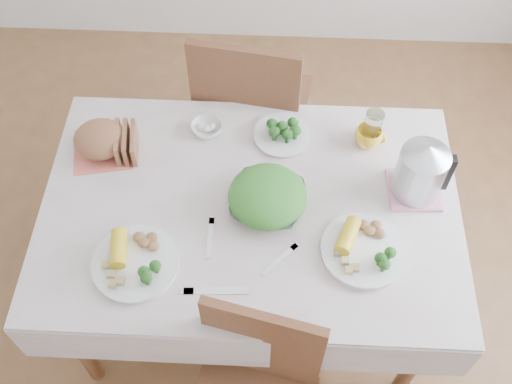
{
  "coord_description": "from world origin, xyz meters",
  "views": [
    {
      "loc": [
        0.08,
        -1.18,
        2.55
      ],
      "look_at": [
        0.02,
        0.02,
        0.82
      ],
      "focal_mm": 42.0,
      "sensor_mm": 36.0,
      "label": 1
    }
  ],
  "objects_px": {
    "dining_table": "(251,257)",
    "chair_far": "(255,113)",
    "dinner_plate_left": "(136,264)",
    "electric_kettle": "(420,171)",
    "yellow_mug": "(368,137)",
    "salad_bowl": "(267,201)",
    "dinner_plate_right": "(363,251)"
  },
  "relations": [
    {
      "from": "dining_table",
      "to": "yellow_mug",
      "type": "height_order",
      "value": "yellow_mug"
    },
    {
      "from": "dining_table",
      "to": "electric_kettle",
      "type": "bearing_deg",
      "value": 8.81
    },
    {
      "from": "dining_table",
      "to": "electric_kettle",
      "type": "xyz_separation_m",
      "value": [
        0.59,
        0.09,
        0.51
      ]
    },
    {
      "from": "yellow_mug",
      "to": "chair_far",
      "type": "bearing_deg",
      "value": 137.68
    },
    {
      "from": "dinner_plate_right",
      "to": "yellow_mug",
      "type": "xyz_separation_m",
      "value": [
        0.04,
        0.48,
        0.03
      ]
    },
    {
      "from": "chair_far",
      "to": "yellow_mug",
      "type": "distance_m",
      "value": 0.7
    },
    {
      "from": "dining_table",
      "to": "yellow_mug",
      "type": "relative_size",
      "value": 13.51
    },
    {
      "from": "dinner_plate_left",
      "to": "dinner_plate_right",
      "type": "distance_m",
      "value": 0.77
    },
    {
      "from": "salad_bowl",
      "to": "yellow_mug",
      "type": "distance_m",
      "value": 0.48
    },
    {
      "from": "dining_table",
      "to": "chair_far",
      "type": "height_order",
      "value": "chair_far"
    },
    {
      "from": "dining_table",
      "to": "dinner_plate_left",
      "type": "distance_m",
      "value": 0.6
    },
    {
      "from": "dinner_plate_right",
      "to": "electric_kettle",
      "type": "relative_size",
      "value": 1.22
    },
    {
      "from": "chair_far",
      "to": "yellow_mug",
      "type": "xyz_separation_m",
      "value": [
        0.45,
        -0.41,
        0.34
      ]
    },
    {
      "from": "salad_bowl",
      "to": "yellow_mug",
      "type": "relative_size",
      "value": 2.52
    },
    {
      "from": "dinner_plate_left",
      "to": "dining_table",
      "type": "bearing_deg",
      "value": 34.88
    },
    {
      "from": "chair_far",
      "to": "salad_bowl",
      "type": "xyz_separation_m",
      "value": [
        0.08,
        -0.72,
        0.33
      ]
    },
    {
      "from": "dining_table",
      "to": "salad_bowl",
      "type": "distance_m",
      "value": 0.42
    },
    {
      "from": "salad_bowl",
      "to": "dinner_plate_right",
      "type": "relative_size",
      "value": 0.89
    },
    {
      "from": "dining_table",
      "to": "chair_far",
      "type": "distance_m",
      "value": 0.72
    },
    {
      "from": "dinner_plate_left",
      "to": "electric_kettle",
      "type": "height_order",
      "value": "electric_kettle"
    },
    {
      "from": "yellow_mug",
      "to": "electric_kettle",
      "type": "height_order",
      "value": "electric_kettle"
    },
    {
      "from": "dinner_plate_left",
      "to": "yellow_mug",
      "type": "xyz_separation_m",
      "value": [
        0.8,
        0.57,
        0.03
      ]
    },
    {
      "from": "salad_bowl",
      "to": "dinner_plate_right",
      "type": "bearing_deg",
      "value": -27.43
    },
    {
      "from": "chair_far",
      "to": "dinner_plate_left",
      "type": "bearing_deg",
      "value": 78.99
    },
    {
      "from": "dinner_plate_left",
      "to": "yellow_mug",
      "type": "relative_size",
      "value": 2.84
    },
    {
      "from": "salad_bowl",
      "to": "dinner_plate_left",
      "type": "distance_m",
      "value": 0.5
    },
    {
      "from": "chair_far",
      "to": "dinner_plate_right",
      "type": "distance_m",
      "value": 1.03
    },
    {
      "from": "dining_table",
      "to": "chair_far",
      "type": "relative_size",
      "value": 1.35
    },
    {
      "from": "yellow_mug",
      "to": "electric_kettle",
      "type": "xyz_separation_m",
      "value": [
        0.16,
        -0.22,
        0.08
      ]
    },
    {
      "from": "dinner_plate_left",
      "to": "electric_kettle",
      "type": "relative_size",
      "value": 1.22
    },
    {
      "from": "dining_table",
      "to": "dinner_plate_right",
      "type": "relative_size",
      "value": 4.77
    },
    {
      "from": "dining_table",
      "to": "chair_far",
      "type": "xyz_separation_m",
      "value": [
        -0.02,
        0.72,
        0.09
      ]
    }
  ]
}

